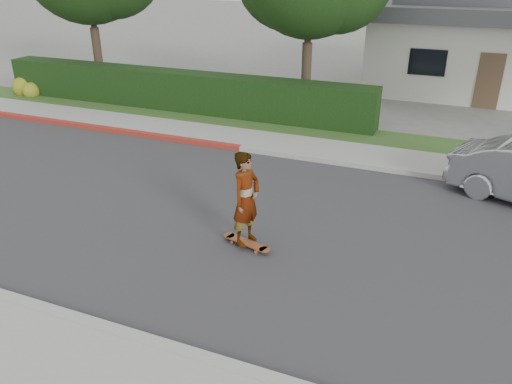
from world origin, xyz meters
The scene contains 11 objects.
ground centered at (0.00, 0.00, 0.00)m, with size 120.00×120.00×0.00m, color slate.
road centered at (0.00, 0.00, 0.01)m, with size 60.00×8.00×0.01m, color #2D2D30.
curb_far centered at (0.00, 4.10, 0.07)m, with size 60.00×0.20×0.15m, color #9E9E99.
curb_red_section centered at (-5.00, 4.10, 0.08)m, with size 12.00×0.21×0.15m, color maroon.
sidewalk_far centered at (0.00, 5.00, 0.06)m, with size 60.00×1.60×0.12m, color gray.
planting_strip centered at (0.00, 6.60, 0.05)m, with size 60.00×1.60×0.10m, color #2D4C1E.
hedge centered at (-3.00, 7.20, 0.75)m, with size 15.00×1.00×1.50m, color black.
flowering_shrub centered at (-10.01, 6.74, 0.33)m, with size 1.40×1.00×0.90m.
house centered at (8.00, 16.00, 2.10)m, with size 10.60×8.60×4.30m.
skateboard centered at (3.37, -0.95, 0.10)m, with size 1.15×0.51×0.10m.
skateboarder centered at (3.37, -0.95, 1.07)m, with size 0.69×0.46×1.90m, color white.
Camera 1 is at (6.80, -8.82, 5.22)m, focal length 35.00 mm.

